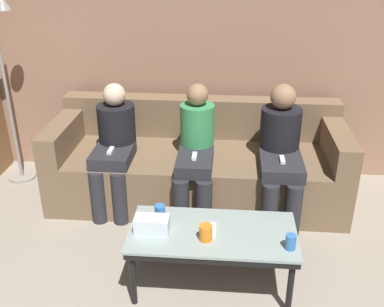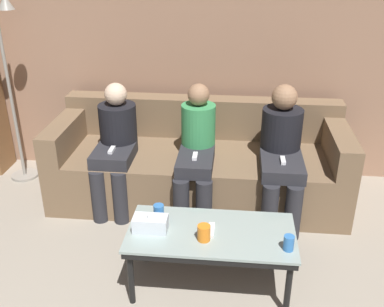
{
  "view_description": "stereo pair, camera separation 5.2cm",
  "coord_description": "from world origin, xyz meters",
  "views": [
    {
      "loc": [
        0.25,
        -0.08,
        2.12
      ],
      "look_at": [
        0.0,
        2.89,
        0.71
      ],
      "focal_mm": 42.0,
      "sensor_mm": 36.0,
      "label": 1
    },
    {
      "loc": [
        0.3,
        -0.07,
        2.12
      ],
      "look_at": [
        0.0,
        2.89,
        0.71
      ],
      "focal_mm": 42.0,
      "sensor_mm": 36.0,
      "label": 2
    }
  ],
  "objects": [
    {
      "name": "tissue_box",
      "position": [
        -0.21,
        2.29,
        0.48
      ],
      "size": [
        0.22,
        0.12,
        0.13
      ],
      "color": "silver",
      "rests_on": "coffee_table"
    },
    {
      "name": "standing_lamp",
      "position": [
        -1.74,
        3.69,
        1.05
      ],
      "size": [
        0.31,
        0.26,
        1.72
      ],
      "color": "gray",
      "rests_on": "ground_plane"
    },
    {
      "name": "cup_near_left",
      "position": [
        -0.17,
        2.42,
        0.49
      ],
      "size": [
        0.07,
        0.07,
        0.11
      ],
      "color": "#3372BF",
      "rests_on": "coffee_table"
    },
    {
      "name": "cup_far_center",
      "position": [
        0.14,
        2.22,
        0.49
      ],
      "size": [
        0.08,
        0.08,
        0.1
      ],
      "color": "orange",
      "rests_on": "coffee_table"
    },
    {
      "name": "cup_near_right",
      "position": [
        0.66,
        2.18,
        0.48
      ],
      "size": [
        0.06,
        0.06,
        0.1
      ],
      "color": "#3372BF",
      "rests_on": "coffee_table"
    },
    {
      "name": "seated_person_mid_left",
      "position": [
        0.0,
        3.26,
        0.57
      ],
      "size": [
        0.31,
        0.69,
        1.08
      ],
      "color": "#28282D",
      "rests_on": "ground_plane"
    },
    {
      "name": "game_remote",
      "position": [
        0.18,
        2.32,
        0.44
      ],
      "size": [
        0.04,
        0.15,
        0.02
      ],
      "color": "white",
      "rests_on": "coffee_table"
    },
    {
      "name": "couch",
      "position": [
        0.0,
        3.51,
        0.31
      ],
      "size": [
        2.53,
        0.94,
        0.83
      ],
      "color": "brown",
      "rests_on": "ground_plane"
    },
    {
      "name": "coffee_table",
      "position": [
        0.18,
        2.32,
        0.39
      ],
      "size": [
        1.08,
        0.53,
        0.43
      ],
      "color": "#8C9E99",
      "rests_on": "ground_plane"
    },
    {
      "name": "seated_person_mid_right",
      "position": [
        0.69,
        3.28,
        0.6
      ],
      "size": [
        0.33,
        0.72,
        1.1
      ],
      "color": "#28282D",
      "rests_on": "ground_plane"
    },
    {
      "name": "wall_back",
      "position": [
        0.0,
        4.06,
        1.3
      ],
      "size": [
        12.0,
        0.06,
        2.6
      ],
      "color": "#9E755B",
      "rests_on": "ground_plane"
    },
    {
      "name": "seated_person_left_end",
      "position": [
        -0.69,
        3.3,
        0.58
      ],
      "size": [
        0.32,
        0.63,
        1.07
      ],
      "color": "#28282D",
      "rests_on": "ground_plane"
    }
  ]
}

